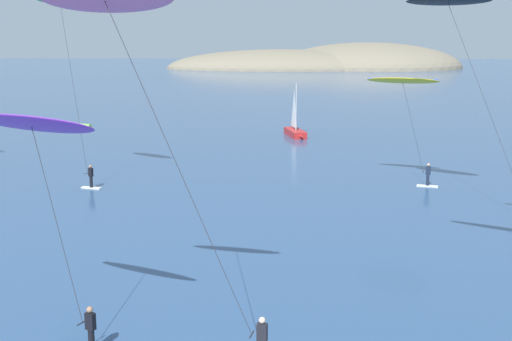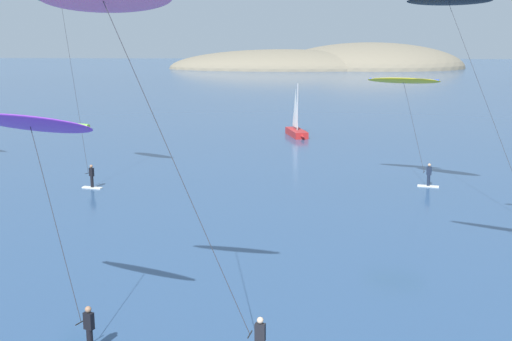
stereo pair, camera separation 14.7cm
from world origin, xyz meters
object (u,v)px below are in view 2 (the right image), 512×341
kitesurfer_purple (35,140)px  kitesurfer_yellow (406,89)px  kitesurfer_pink (115,26)px  kitesurfer_green (63,14)px  kitesurfer_black (454,16)px  sailboat_near (297,131)px

kitesurfer_purple → kitesurfer_yellow: bearing=56.9°
kitesurfer_pink → kitesurfer_green: bearing=112.8°
kitesurfer_black → kitesurfer_green: (-25.46, 5.55, 0.36)m
sailboat_near → kitesurfer_pink: (-6.20, -48.54, 10.35)m
kitesurfer_yellow → kitesurfer_green: size_ratio=0.58×
sailboat_near → kitesurfer_purple: kitesurfer_purple is taller
kitesurfer_black → kitesurfer_green: kitesurfer_green is taller
kitesurfer_pink → kitesurfer_purple: bearing=172.3°
kitesurfer_purple → kitesurfer_yellow: 30.55m
sailboat_near → kitesurfer_yellow: bearing=-71.7°
sailboat_near → kitesurfer_pink: size_ratio=0.48×
kitesurfer_green → kitesurfer_pink: bearing=-67.2°
sailboat_near → kitesurfer_yellow: 24.56m
kitesurfer_yellow → kitesurfer_green: 24.64m
kitesurfer_pink → kitesurfer_green: 26.79m
kitesurfer_yellow → sailboat_near: bearing=108.3°
sailboat_near → kitesurfer_purple: (-9.22, -48.13, 6.62)m
sailboat_near → kitesurfer_black: bearing=-73.2°
sailboat_near → kitesurfer_green: (-16.58, -23.87, 11.56)m
sailboat_near → kitesurfer_black: (8.87, -29.41, 11.20)m
kitesurfer_purple → kitesurfer_yellow: (16.68, 25.60, -0.30)m
sailboat_near → kitesurfer_green: 31.28m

